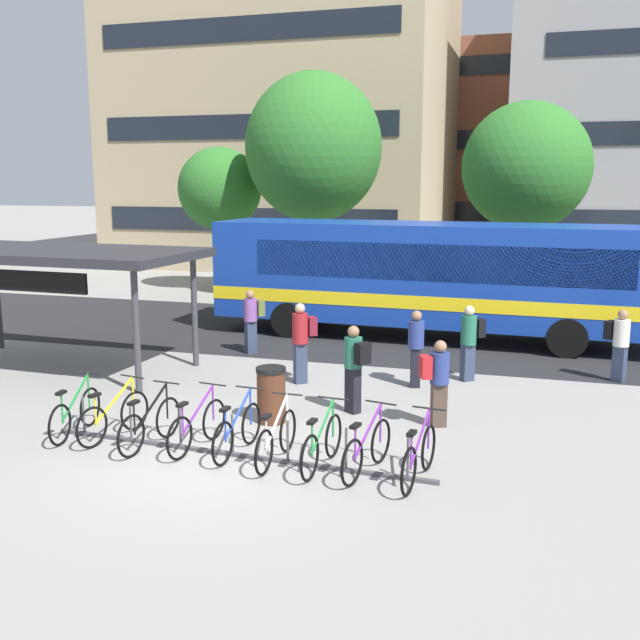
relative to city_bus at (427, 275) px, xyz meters
The scene contains 27 objects.
ground 10.36m from the city_bus, 100.14° to the right, with size 200.00×200.00×0.00m, color gray.
bus_lane_asphalt 2.52m from the city_bus, behind, with size 80.00×7.20×0.01m, color #232326.
city_bus is the anchor object (origin of this frame).
bike_rack 10.16m from the city_bus, 99.06° to the right, with size 6.67×0.46×0.70m.
parked_bicycle_green_0 10.87m from the city_bus, 115.15° to the right, with size 0.52×1.72×0.99m.
parked_bicycle_yellow_1 10.55m from the city_bus, 111.58° to the right, with size 0.55×1.70×0.99m.
parked_bicycle_black_2 10.45m from the city_bus, 107.12° to the right, with size 0.52×1.72×0.99m.
parked_bicycle_purple_3 10.12m from the city_bus, 103.02° to the right, with size 0.52×1.72×0.99m.
parked_bicycle_blue_4 10.01m from the city_bus, 98.92° to the right, with size 0.52×1.72×0.99m.
parked_bicycle_white_5 10.08m from the city_bus, 94.67° to the right, with size 0.52×1.72×0.99m.
parked_bicycle_green_6 10.07m from the city_bus, 90.36° to the right, with size 0.52×1.72×0.99m.
parked_bicycle_purple_7 10.10m from the city_bus, 86.31° to the right, with size 0.55×1.70×0.99m.
parked_bicycle_purple_8 10.26m from the city_bus, 81.84° to the right, with size 0.52×1.72×0.99m.
transit_shelter 9.72m from the city_bus, 142.82° to the right, with size 6.73×3.53×2.81m.
commuter_black_pack_0 5.86m from the city_bus, 35.26° to the right, with size 0.61×0.53×1.61m.
commuter_black_pack_1 4.57m from the city_bus, 69.17° to the right, with size 0.60×0.57×1.68m.
commuter_olive_pack_2 5.12m from the city_bus, 141.55° to the right, with size 0.58×0.59×1.64m.
commuter_black_pack_3 5.10m from the city_bus, 83.82° to the right, with size 0.42×0.58×1.66m.
commuter_maroon_pack_4 5.81m from the city_bus, 108.93° to the right, with size 0.60×0.57×1.77m.
commuter_black_pack_5 7.22m from the city_bus, 92.06° to the right, with size 0.60×0.55×1.69m.
commuter_red_pack_6 7.67m from the city_bus, 79.84° to the right, with size 0.60×0.50×1.58m.
trash_bin 8.37m from the city_bus, 101.01° to the right, with size 0.55×0.55×1.03m.
street_tree_0 7.09m from the city_bus, 68.34° to the left, with size 4.29×4.29×6.97m.
street_tree_1 8.82m from the city_bus, 130.38° to the left, with size 4.99×4.99×8.24m.
street_tree_2 11.81m from the city_bus, 143.42° to the left, with size 3.29×3.29×5.66m.
building_left_wing 23.21m from the city_bus, 118.66° to the left, with size 16.27×13.63×21.19m.
building_centre_block 30.85m from the city_bus, 92.27° to the left, with size 18.58×10.19×12.65m.
Camera 1 is at (4.78, -10.17, 4.35)m, focal length 41.30 mm.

